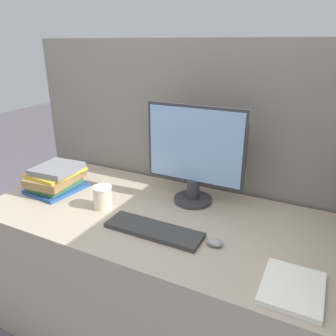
% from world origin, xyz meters
% --- Properties ---
extents(cubicle_panel_rear, '(2.04, 0.04, 1.52)m').
position_xyz_m(cubicle_panel_rear, '(0.00, 0.83, 0.76)').
color(cubicle_panel_rear, gray).
rests_on(cubicle_panel_rear, ground_plane).
extents(desk, '(1.64, 0.79, 0.73)m').
position_xyz_m(desk, '(0.00, 0.40, 0.37)').
color(desk, tan).
rests_on(desk, ground_plane).
extents(monitor, '(0.51, 0.20, 0.49)m').
position_xyz_m(monitor, '(0.12, 0.60, 0.98)').
color(monitor, '#333338').
rests_on(monitor, desk).
extents(keyboard, '(0.43, 0.13, 0.02)m').
position_xyz_m(keyboard, '(0.09, 0.25, 0.74)').
color(keyboard, '#333333').
rests_on(keyboard, desk).
extents(mouse, '(0.07, 0.05, 0.03)m').
position_xyz_m(mouse, '(0.36, 0.27, 0.75)').
color(mouse, gray).
rests_on(mouse, desk).
extents(coffee_cup, '(0.10, 0.10, 0.11)m').
position_xyz_m(coffee_cup, '(-0.25, 0.33, 0.79)').
color(coffee_cup, beige).
rests_on(coffee_cup, desk).
extents(book_stack, '(0.26, 0.29, 0.14)m').
position_xyz_m(book_stack, '(-0.60, 0.38, 0.80)').
color(book_stack, '#264C8C').
rests_on(book_stack, desk).
extents(paper_pile, '(0.20, 0.24, 0.02)m').
position_xyz_m(paper_pile, '(0.67, 0.15, 0.74)').
color(paper_pile, white).
rests_on(paper_pile, desk).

